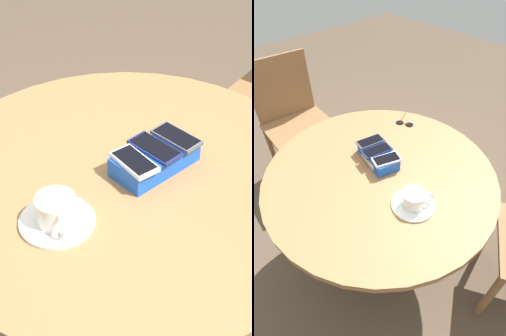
% 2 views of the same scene
% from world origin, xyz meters
% --- Properties ---
extents(round_table, '(1.02, 1.02, 0.71)m').
position_xyz_m(round_table, '(0.00, 0.00, 0.62)').
color(round_table, '#2D2D2D').
rests_on(round_table, ground_plane).
extents(phone_box, '(0.23, 0.16, 0.05)m').
position_xyz_m(phone_box, '(-0.06, 0.04, 0.74)').
color(phone_box, blue).
rests_on(phone_box, round_table).
extents(phone_gray, '(0.09, 0.14, 0.01)m').
position_xyz_m(phone_gray, '(-0.13, 0.06, 0.77)').
color(phone_gray, '#515156').
rests_on(phone_gray, phone_box).
extents(phone_navy, '(0.09, 0.14, 0.01)m').
position_xyz_m(phone_navy, '(-0.06, 0.04, 0.77)').
color(phone_navy, navy).
rests_on(phone_navy, phone_box).
extents(phone_white, '(0.10, 0.13, 0.01)m').
position_xyz_m(phone_white, '(0.01, 0.03, 0.77)').
color(phone_white, silver).
rests_on(phone_white, phone_box).
extents(saucer, '(0.17, 0.17, 0.01)m').
position_xyz_m(saucer, '(0.22, -0.03, 0.72)').
color(saucer, white).
rests_on(saucer, round_table).
extents(coffee_cup, '(0.10, 0.11, 0.06)m').
position_xyz_m(coffee_cup, '(0.23, -0.03, 0.75)').
color(coffee_cup, white).
rests_on(coffee_cup, saucer).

